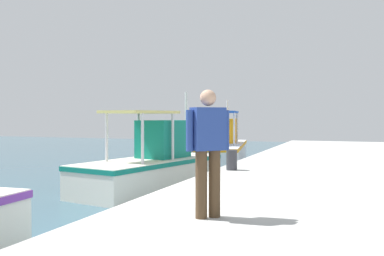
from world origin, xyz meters
name	(u,v)px	position (x,y,z in m)	size (l,w,h in m)	color
fishing_boat_third	(152,166)	(4.68, 2.23, 0.69)	(5.48, 2.89, 2.97)	silver
fishing_boat_fourth	(223,150)	(11.21, 2.00, 0.71)	(6.27, 2.84, 2.93)	white
fisherman_standing	(208,146)	(-1.47, -1.55, 1.77)	(0.49, 0.48, 1.73)	#4C3823
mooring_bollard_second	(232,160)	(3.74, -0.45, 1.06)	(0.28, 0.28, 0.51)	#333338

